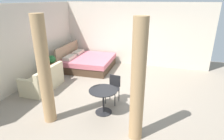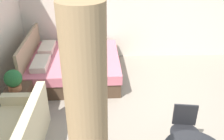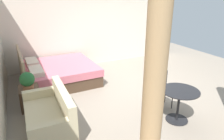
% 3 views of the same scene
% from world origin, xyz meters
% --- Properties ---
extents(ground_plane, '(8.23, 9.56, 0.02)m').
position_xyz_m(ground_plane, '(0.00, 0.00, -0.01)').
color(ground_plane, gray).
extents(wall_right, '(0.12, 6.56, 2.79)m').
position_xyz_m(wall_right, '(2.61, 0.00, 1.40)').
color(wall_right, beige).
rests_on(wall_right, ground).
extents(bed, '(2.07, 2.10, 1.03)m').
position_xyz_m(bed, '(1.42, 1.84, 0.29)').
color(bed, '#473323').
rests_on(bed, ground).
extents(couch, '(1.46, 0.77, 0.81)m').
position_xyz_m(couch, '(-0.90, 2.42, 0.29)').
color(couch, beige).
rests_on(couch, ground).
extents(nightstand, '(0.51, 0.43, 0.51)m').
position_xyz_m(nightstand, '(0.16, 2.70, 0.25)').
color(nightstand, '#473323').
rests_on(nightstand, ground).
extents(potted_plant, '(0.31, 0.31, 0.40)m').
position_xyz_m(potted_plant, '(0.06, 2.70, 0.72)').
color(potted_plant, '#935B3D').
rests_on(potted_plant, nightstand).
extents(balcony_table, '(0.76, 0.76, 0.68)m').
position_xyz_m(balcony_table, '(-1.66, 0.01, 0.48)').
color(balcony_table, black).
rests_on(balcony_table, ground).
extents(cafe_chair_near_window, '(0.48, 0.48, 0.81)m').
position_xyz_m(cafe_chair_near_window, '(-1.00, -0.08, 0.50)').
color(cafe_chair_near_window, black).
rests_on(cafe_chair_near_window, ground).
extents(curtain_right, '(0.30, 0.30, 2.64)m').
position_xyz_m(curtain_right, '(-2.36, 1.20, 1.32)').
color(curtain_right, tan).
rests_on(curtain_right, ground).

